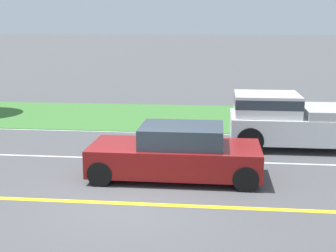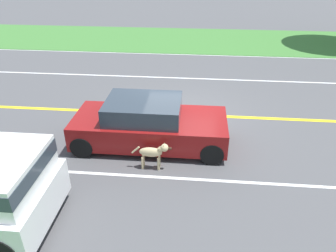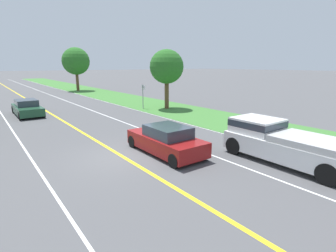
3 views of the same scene
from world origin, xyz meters
name	(u,v)px [view 1 (image 1 of 3)]	position (x,y,z in m)	size (l,w,h in m)	color
ground_plane	(131,204)	(0.00, 0.00, 0.00)	(400.00, 400.00, 0.00)	#4C4C4F
centre_divider_line	(131,204)	(0.00, 0.00, 0.00)	(0.18, 160.00, 0.01)	yellow
lane_edge_line_right	(166,133)	(7.00, 0.00, 0.00)	(0.14, 160.00, 0.01)	white
lane_dash_same_dir	(153,159)	(3.50, 0.00, 0.00)	(0.10, 160.00, 0.01)	white
grass_verge_right	(174,117)	(10.00, 0.00, 0.01)	(6.00, 160.00, 0.03)	#3D7533
ego_car	(177,153)	(1.93, -0.84, 0.64)	(1.89, 4.32, 1.38)	maroon
dog	(170,147)	(3.12, -0.54, 0.49)	(0.21, 1.05, 0.77)	#D1B784
pickup_truck	(307,120)	(5.42, -4.70, 0.89)	(2.13, 5.34, 1.73)	silver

